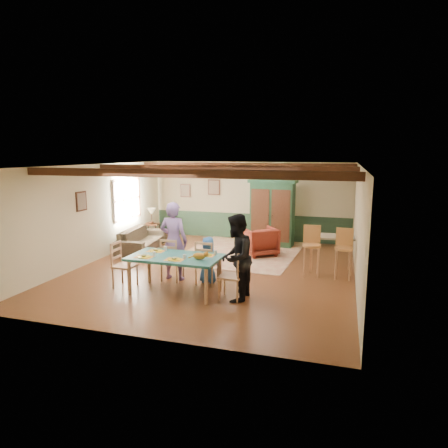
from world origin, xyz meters
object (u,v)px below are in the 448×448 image
(dining_table, at_px, (175,275))
(armoire, at_px, (272,213))
(person_man, at_px, (174,241))
(armchair, at_px, (260,241))
(table_lamp, at_px, (152,216))
(end_table, at_px, (152,232))
(cat, at_px, (199,255))
(dining_chair_far_left, at_px, (172,259))
(counter_table, at_px, (331,253))
(person_child, at_px, (208,260))
(dining_chair_far_right, at_px, (207,262))
(person_woman, at_px, (236,258))
(dining_chair_end_right, at_px, (231,275))
(bar_stool_left, at_px, (312,251))
(sofa, at_px, (141,239))
(dining_chair_end_left, at_px, (125,265))

(dining_table, bearing_deg, armoire, 76.60)
(person_man, xyz_separation_m, armchair, (1.51, 2.86, -0.52))
(table_lamp, bearing_deg, end_table, 0.00)
(cat, relative_size, armoire, 0.18)
(dining_chair_far_left, distance_m, armchair, 3.31)
(end_table, relative_size, counter_table, 0.52)
(person_man, xyz_separation_m, end_table, (-2.52, 3.81, -0.65))
(dining_table, xyz_separation_m, cat, (0.60, -0.12, 0.51))
(person_child, relative_size, table_lamp, 2.04)
(dining_chair_far_right, xyz_separation_m, person_woman, (0.91, -0.80, 0.38))
(cat, height_order, armoire, armoire)
(cat, bearing_deg, dining_chair_end_right, 9.46)
(table_lamp, bearing_deg, armoire, 5.32)
(dining_chair_far_left, relative_size, counter_table, 0.92)
(person_child, bearing_deg, end_table, -47.41)
(cat, height_order, bar_stool_left, bar_stool_left)
(person_woman, relative_size, armoire, 0.83)
(sofa, height_order, table_lamp, table_lamp)
(person_man, relative_size, person_child, 1.72)
(sofa, bearing_deg, counter_table, -104.59)
(armchair, distance_m, end_table, 4.14)
(table_lamp, bearing_deg, armchair, -13.25)
(armoire, bearing_deg, bar_stool_left, -59.37)
(person_child, distance_m, bar_stool_left, 2.57)
(dining_chair_end_right, bearing_deg, sofa, -129.97)
(dining_chair_far_left, distance_m, dining_chair_end_left, 1.13)
(bar_stool_left, bearing_deg, counter_table, 45.73)
(end_table, bearing_deg, dining_chair_far_right, -49.10)
(dining_table, distance_m, bar_stool_left, 3.43)
(dining_chair_far_right, height_order, person_child, person_child)
(counter_table, bearing_deg, armchair, 151.91)
(person_woman, xyz_separation_m, armchair, (-0.27, 3.76, -0.48))
(counter_table, xyz_separation_m, bar_stool_left, (-0.44, -0.56, 0.16))
(person_child, bearing_deg, dining_chair_end_right, 133.15)
(person_woman, xyz_separation_m, end_table, (-4.30, 4.71, -0.60))
(person_child, height_order, cat, person_child)
(dining_table, bearing_deg, counter_table, 39.86)
(armoire, bearing_deg, dining_chair_far_left, -106.96)
(armoire, xyz_separation_m, armchair, (-0.12, -1.33, -0.66))
(dining_chair_far_right, xyz_separation_m, person_man, (-0.87, 0.10, 0.42))
(dining_chair_end_left, relative_size, person_child, 0.95)
(sofa, bearing_deg, armchair, -91.67)
(dining_table, height_order, armchair, armchair)
(bar_stool_left, bearing_deg, armoire, 110.87)
(end_table, bearing_deg, armchair, -13.25)
(end_table, bearing_deg, table_lamp, 0.00)
(dining_table, relative_size, cat, 5.00)
(cat, bearing_deg, person_woman, 8.13)
(armoire, relative_size, end_table, 3.68)
(person_woman, height_order, bar_stool_left, person_woman)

